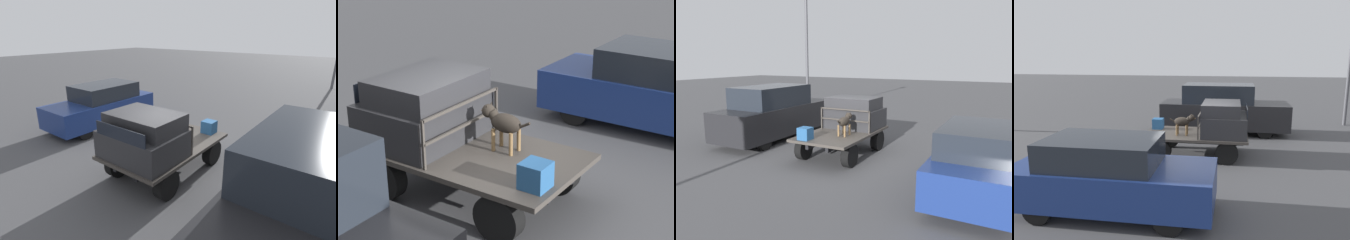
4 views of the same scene
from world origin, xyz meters
The scene contains 7 objects.
ground_plane centered at (0.00, 0.00, 0.00)m, with size 80.00×80.00×0.00m, color #474749.
flatbed_truck centered at (0.00, 0.00, 0.55)m, with size 3.40×1.94×0.76m.
truck_cab centered at (0.91, 0.00, 1.27)m, with size 1.43×1.82×1.07m.
truck_headboard centered at (0.16, 0.00, 1.26)m, with size 0.04×1.82×0.74m.
dog centered at (-0.36, -0.29, 1.22)m, with size 0.89×0.29×0.72m.
cargo_crate centered at (-1.42, 0.49, 0.95)m, with size 0.36×0.36×0.36m.
parked_sedan centered at (-1.34, -4.33, 0.83)m, with size 4.34×1.75×1.66m.
Camera 2 is at (-4.76, 6.20, 4.28)m, focal length 60.00 mm.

